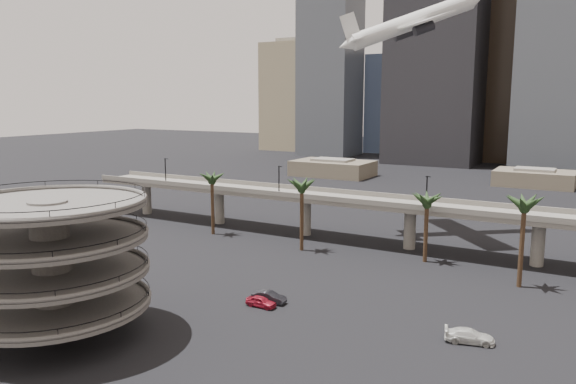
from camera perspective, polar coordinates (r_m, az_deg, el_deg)
The scene contains 10 objects.
ground at distance 67.32m, azimuth -12.56°, elevation -15.08°, with size 700.00×700.00×0.00m, color black.
parking_ramp at distance 70.72m, azimuth -22.93°, elevation -5.94°, with size 22.20×22.20×17.35m.
overpass at distance 110.15m, azimuth 6.88°, elevation -1.29°, with size 130.00×9.30×14.70m.
palm_trees at distance 98.24m, azimuth 11.36°, elevation -0.37°, with size 76.40×18.40×14.00m.
low_buildings at distance 191.97m, azimuth 19.02°, elevation 1.46°, with size 135.00×27.50×6.80m.
skyline at distance 263.98m, azimuth 24.52°, elevation 12.79°, with size 269.00×86.00×128.58m.
airborne_jet at distance 121.00m, azimuth 12.47°, elevation 16.46°, with size 26.28×25.29×13.82m.
car_a at distance 77.03m, azimuth -2.76°, elevation -11.06°, with size 1.72×4.29×1.46m, color maroon.
car_b at distance 78.45m, azimuth -1.94°, elevation -10.62°, with size 1.68×4.82×1.59m, color black.
car_c at distance 69.64m, azimuth 17.96°, elevation -13.74°, with size 2.27×5.57×1.62m, color silver.
Camera 1 is at (41.95, -44.82, 27.63)m, focal length 35.00 mm.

